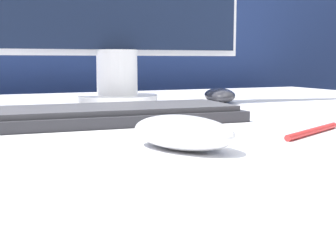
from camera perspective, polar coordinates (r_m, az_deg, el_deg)
partition_panel at (r=1.50m, az=-13.14°, el=-0.14°), size 5.00×0.03×1.29m
computer_mouse_near at (r=0.48m, az=1.78°, el=-0.78°), size 0.11×0.14×0.04m
keyboard at (r=0.70m, az=-7.23°, el=1.40°), size 0.40×0.17×0.02m
computer_mouse_far at (r=1.02m, az=6.31°, el=3.72°), size 0.10×0.14×0.03m
pen at (r=0.61m, az=17.22°, el=-0.60°), size 0.13×0.07×0.01m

